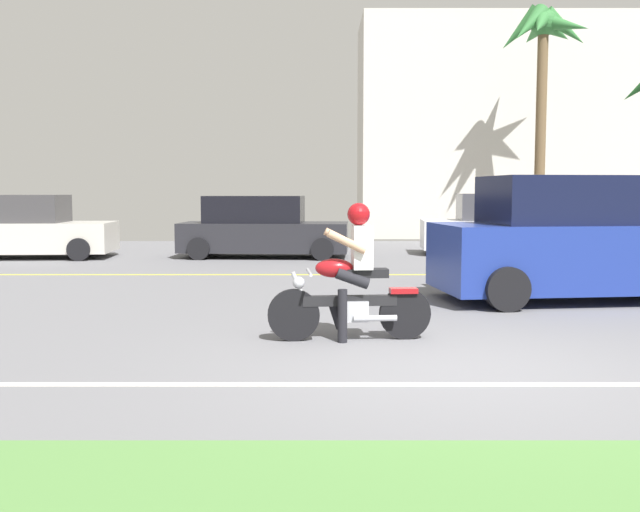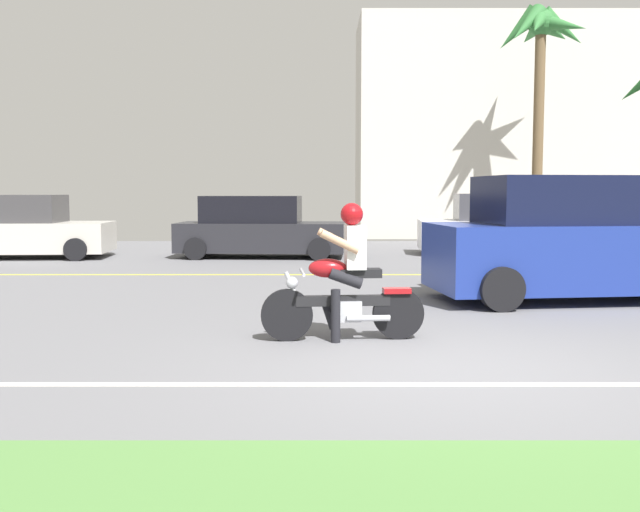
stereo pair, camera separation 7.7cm
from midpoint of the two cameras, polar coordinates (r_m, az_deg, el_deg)
name	(u,v)px [view 2 (the right image)]	position (r m, az deg, el deg)	size (l,w,h in m)	color
ground	(413,317)	(10.09, 7.49, -4.75)	(56.00, 30.00, 0.04)	slate
lane_line_near	(463,384)	(6.62, 11.47, -9.81)	(50.40, 0.12, 0.01)	silver
lane_line_far	(383,275)	(14.90, 5.11, -1.46)	(50.40, 0.12, 0.01)	yellow
motorcyclist	(347,282)	(8.29, 2.39, -2.08)	(1.87, 0.61, 1.57)	black
suv_nearby	(592,240)	(12.14, 20.69, 1.18)	(5.11, 2.56, 1.93)	navy
parked_car_0	(20,229)	(20.07, -22.29, 2.00)	(4.54, 2.20, 1.61)	beige
parked_car_1	(261,229)	(18.84, -4.51, 2.15)	(4.37, 2.10, 1.58)	#232328
parked_car_2	(492,226)	(20.14, 13.43, 2.27)	(3.73, 2.09, 1.63)	silver
palm_tree_0	(544,44)	(24.76, 17.21, 15.54)	(2.96, 3.03, 7.54)	brown
building_far	(554,130)	(29.31, 17.90, 9.37)	(14.62, 4.00, 8.03)	beige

